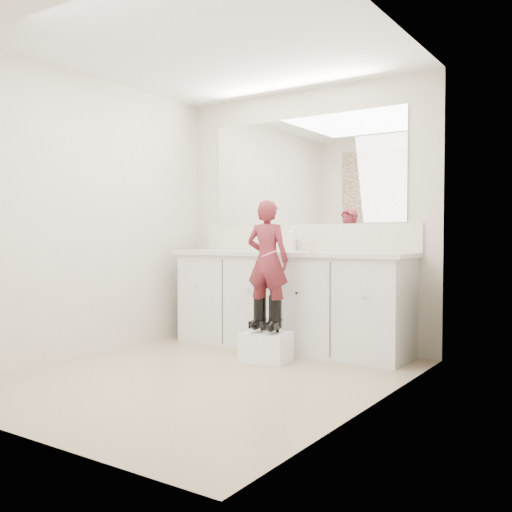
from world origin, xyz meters
The scene contains 19 objects.
floor centered at (0.00, 0.00, 0.00)m, with size 3.00×3.00×0.00m, color #997E64.
ceiling centered at (0.00, 0.00, 2.40)m, with size 3.00×3.00×0.00m, color white.
wall_back centered at (0.00, 1.50, 1.20)m, with size 2.60×2.60×0.00m, color #BFB0A3.
wall_front centered at (0.00, -1.50, 1.20)m, with size 2.60×2.60×0.00m, color #BFB0A3.
wall_left centered at (-1.30, 0.00, 1.20)m, with size 3.00×3.00×0.00m, color #BFB0A3.
wall_right centered at (1.30, 0.00, 1.20)m, with size 3.00×3.00×0.00m, color #BFB0A3.
vanity_cabinet centered at (0.00, 1.23, 0.42)m, with size 2.20×0.55×0.85m, color silver.
countertop centered at (0.00, 1.21, 0.87)m, with size 2.28×0.58×0.04m, color beige.
backsplash centered at (0.00, 1.49, 1.02)m, with size 2.28×0.03×0.25m, color beige.
mirror centered at (0.00, 1.49, 1.64)m, with size 2.00×0.02×1.00m, color white.
dot_panel centered at (0.00, -1.49, 1.65)m, with size 2.00×0.01×1.20m, color #472819.
faucet centered at (0.00, 1.38, 0.94)m, with size 0.08×0.08×0.10m, color silver.
cup centered at (0.19, 1.25, 0.94)m, with size 0.10×0.10×0.10m, color beige.
soap_bottle centered at (-0.37, 1.22, 0.98)m, with size 0.08×0.09×0.19m, color silver.
step_stool centered at (0.10, 0.68, 0.12)m, with size 0.37×0.31×0.24m, color white.
boot_left centered at (0.03, 0.70, 0.39)m, with size 0.11×0.21×0.31m, color black, non-canonical shape.
boot_right centered at (0.18, 0.70, 0.39)m, with size 0.11×0.21×0.31m, color black, non-canonical shape.
toddler centered at (0.10, 0.70, 0.83)m, with size 0.36×0.24×0.99m, color #A73341.
toothbrush centered at (0.17, 0.62, 0.89)m, with size 0.01×0.01×0.14m, color pink.
Camera 1 is at (2.62, -3.23, 1.03)m, focal length 40.00 mm.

